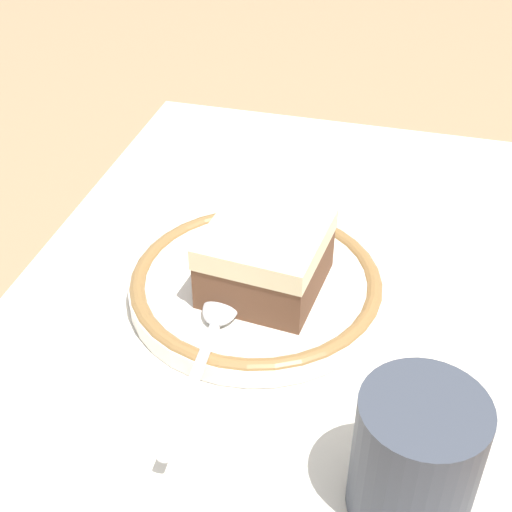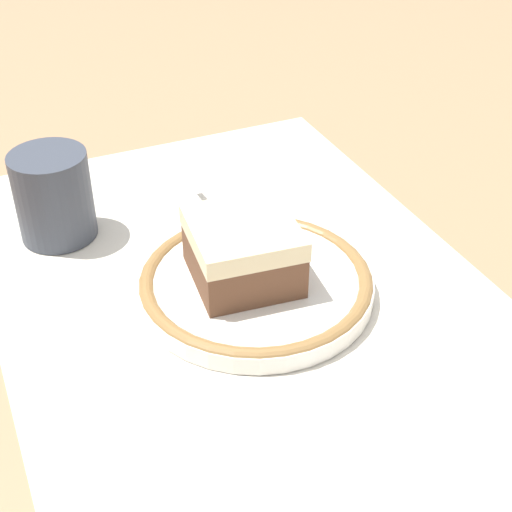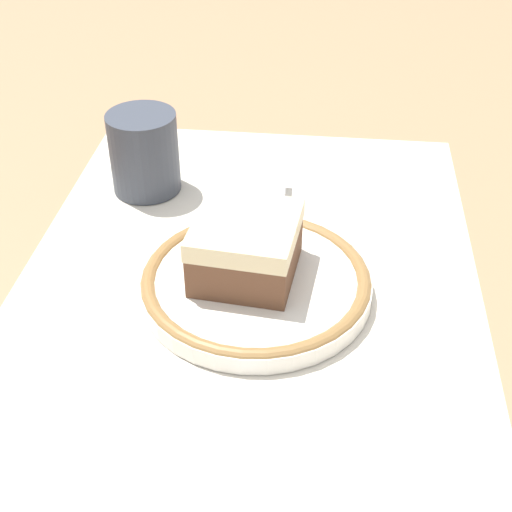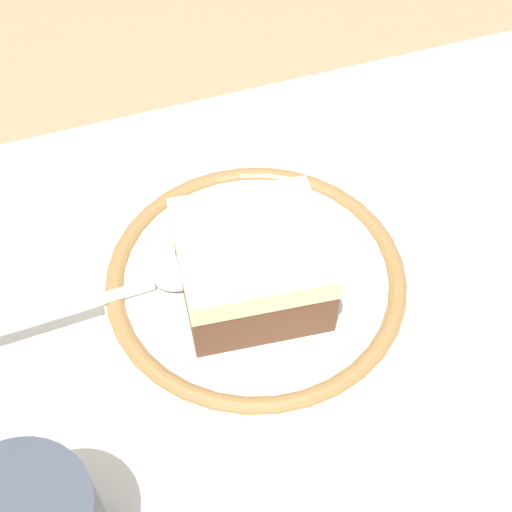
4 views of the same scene
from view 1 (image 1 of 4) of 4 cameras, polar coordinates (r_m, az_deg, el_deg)
name	(u,v)px [view 1 (image 1 of 4)]	position (r m, az deg, el deg)	size (l,w,h in m)	color
ground_plane	(270,291)	(0.51, 1.10, -2.82)	(2.40, 2.40, 0.00)	#9E7551
placemat	(270,291)	(0.51, 1.10, -2.75)	(0.54, 0.36, 0.00)	beige
plate	(256,285)	(0.50, 0.00, -2.30)	(0.18, 0.18, 0.02)	silver
cake_slice	(271,259)	(0.47, 1.23, -0.22)	(0.09, 0.08, 0.05)	brown
spoon	(211,334)	(0.45, -3.57, -6.19)	(0.14, 0.02, 0.01)	silver
cup	(414,464)	(0.37, 12.42, -15.81)	(0.06, 0.06, 0.07)	#383D47
napkin	(316,172)	(0.64, 4.79, 6.66)	(0.12, 0.11, 0.00)	white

